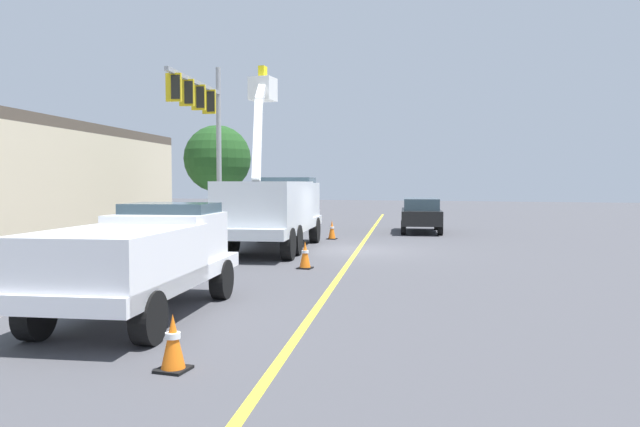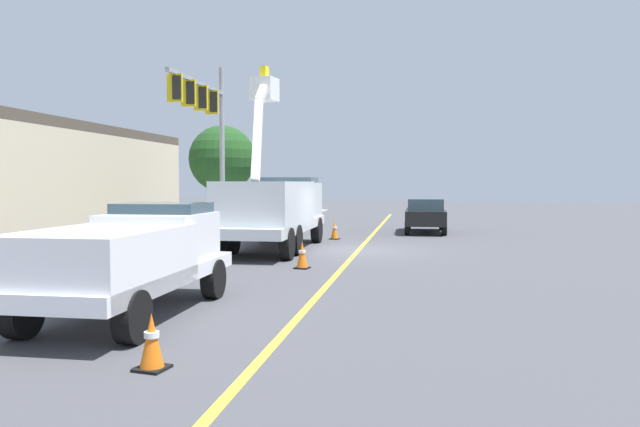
# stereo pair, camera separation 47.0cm
# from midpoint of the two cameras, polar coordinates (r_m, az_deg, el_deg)

# --- Properties ---
(ground) EXTENTS (120.00, 120.00, 0.00)m
(ground) POSITION_cam_midpoint_polar(r_m,az_deg,el_deg) (22.07, 2.97, -3.51)
(ground) COLOR #47474C
(sidewalk_far_side) EXTENTS (59.72, 13.91, 0.12)m
(sidewalk_far_side) POSITION_cam_midpoint_polar(r_m,az_deg,el_deg) (23.91, -15.14, -2.97)
(sidewalk_far_side) COLOR #9E9E99
(sidewalk_far_side) RESTS_ON ground
(lane_centre_stripe) EXTENTS (49.28, 8.79, 0.01)m
(lane_centre_stripe) POSITION_cam_midpoint_polar(r_m,az_deg,el_deg) (22.07, 2.97, -3.50)
(lane_centre_stripe) COLOR yellow
(lane_centre_stripe) RESTS_ON ground
(utility_bucket_truck) EXTENTS (8.51, 3.88, 7.06)m
(utility_bucket_truck) POSITION_cam_midpoint_polar(r_m,az_deg,el_deg) (22.36, -5.03, 0.71)
(utility_bucket_truck) COLOR silver
(utility_bucket_truck) RESTS_ON ground
(service_pickup_truck) EXTENTS (5.88, 3.04, 2.06)m
(service_pickup_truck) POSITION_cam_midpoint_polar(r_m,az_deg,el_deg) (11.67, -17.71, -3.93)
(service_pickup_truck) COLOR white
(service_pickup_truck) RESTS_ON ground
(passing_minivan) EXTENTS (5.06, 2.70, 1.69)m
(passing_minivan) POSITION_cam_midpoint_polar(r_m,az_deg,el_deg) (30.39, 9.11, 0.07)
(passing_minivan) COLOR black
(passing_minivan) RESTS_ON ground
(traffic_cone_leading) EXTENTS (0.40, 0.40, 0.76)m
(traffic_cone_leading) POSITION_cam_midpoint_polar(r_m,az_deg,el_deg) (8.40, -15.34, -11.73)
(traffic_cone_leading) COLOR black
(traffic_cone_leading) RESTS_ON ground
(traffic_cone_mid_front) EXTENTS (0.40, 0.40, 0.79)m
(traffic_cone_mid_front) POSITION_cam_midpoint_polar(r_m,az_deg,el_deg) (17.40, -2.20, -3.97)
(traffic_cone_mid_front) COLOR black
(traffic_cone_mid_front) RESTS_ON ground
(traffic_cone_mid_rear) EXTENTS (0.40, 0.40, 0.83)m
(traffic_cone_mid_rear) POSITION_cam_midpoint_polar(r_m,az_deg,el_deg) (26.30, 0.63, -1.56)
(traffic_cone_mid_rear) COLOR black
(traffic_cone_mid_rear) RESTS_ON ground
(traffic_signal_mast) EXTENTS (5.86, 1.29, 7.52)m
(traffic_signal_mast) POSITION_cam_midpoint_polar(r_m,az_deg,el_deg) (25.30, -11.45, 9.00)
(traffic_signal_mast) COLOR gray
(traffic_signal_mast) RESTS_ON ground
(street_tree_right) EXTENTS (3.47, 3.47, 5.45)m
(street_tree_right) POSITION_cam_midpoint_polar(r_m,az_deg,el_deg) (31.87, -10.10, 5.11)
(street_tree_right) COLOR brown
(street_tree_right) RESTS_ON ground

